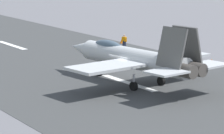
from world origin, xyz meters
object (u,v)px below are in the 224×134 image
(crew_person, at_px, (124,41))
(marker_cone_far, at_px, (122,41))
(fighter_jet, at_px, (134,58))
(marker_cone_mid, at_px, (212,61))

(crew_person, bearing_deg, marker_cone_far, -28.57)
(fighter_jet, relative_size, marker_cone_far, 31.18)
(fighter_jet, distance_m, crew_person, 20.32)
(marker_cone_mid, distance_m, marker_cone_far, 16.87)
(crew_person, relative_size, marker_cone_mid, 2.99)
(crew_person, relative_size, marker_cone_far, 2.99)
(fighter_jet, relative_size, marker_cone_mid, 31.18)
(fighter_jet, bearing_deg, marker_cone_far, -30.91)
(crew_person, xyz_separation_m, marker_cone_mid, (-13.61, -1.77, -0.55))
(marker_cone_mid, relative_size, marker_cone_far, 1.00)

